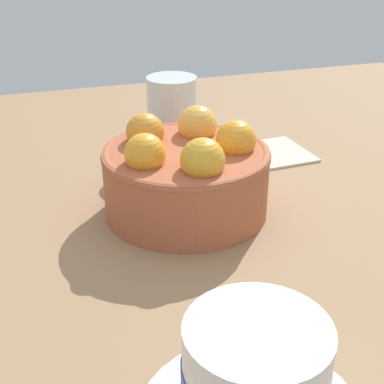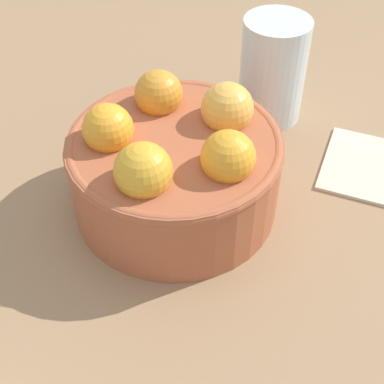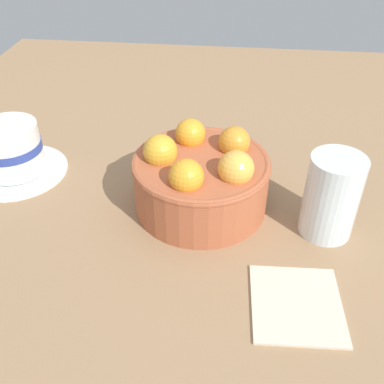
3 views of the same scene
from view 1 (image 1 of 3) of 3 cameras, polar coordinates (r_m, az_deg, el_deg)
ground_plane at (r=58.22cm, az=-0.60°, el=-3.96°), size 121.50×101.50×4.53cm
terracotta_bowl at (r=55.15cm, az=-0.61°, el=2.00°), size 17.05×17.05×9.97cm
coffee_cup at (r=33.41cm, az=6.61°, el=-19.34°), size 14.31×14.31×7.48cm
water_glass at (r=69.41cm, az=-2.10°, el=7.92°), size 6.32×6.32×10.24cm
folded_napkin at (r=71.65cm, az=8.18°, el=4.15°), size 10.29×9.57×0.60cm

